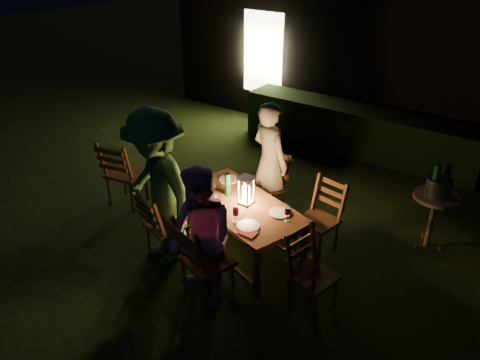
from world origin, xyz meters
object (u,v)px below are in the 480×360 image
Objects in this scene: chair_spare at (126,184)px; side_table at (436,202)px; lantern at (246,192)px; bottle_table at (228,184)px; chair_far_left at (266,197)px; chair_end at (311,287)px; person_house_side at (270,162)px; dining_table at (240,208)px; chair_far_right at (318,231)px; person_opp_right at (201,239)px; bottle_bucket_b at (445,183)px; bottle_bucket_a at (434,184)px; chair_near_right at (207,274)px; ice_bucket at (439,187)px; chair_near_left at (166,236)px; person_opp_left at (157,189)px.

side_table is (3.82, 1.48, 0.32)m from chair_spare.
lantern is 0.30m from bottle_table.
bottle_table is (-0.04, -0.79, 0.54)m from chair_far_left.
person_house_side reaches higher than chair_end.
chair_far_right reaches higher than dining_table.
person_opp_right is 2.96m from bottle_bucket_b.
bottle_bucket_a reaches higher than bottle_table.
person_opp_right is 0.96m from lantern.
ice_bucket is at bearing 70.87° from chair_near_right.
bottle_table is at bearing 103.71° from person_house_side.
bottle_bucket_b reaches higher than lantern.
chair_near_left is 0.96m from bottle_table.
person_opp_left reaches higher than chair_far_right.
person_house_side is 1.87m from person_opp_right.
chair_far_right is (0.75, 0.57, -0.33)m from dining_table.
chair_spare reaches higher than chair_far_left.
bottle_bucket_b reaches higher than chair_end.
lantern is at bearing -140.98° from side_table.
ice_bucket reaches higher than dining_table.
bottle_bucket_b is at bearing 171.08° from chair_end.
bottle_table is 2.43m from bottle_bucket_a.
chair_far_left is at bearing -163.63° from side_table.
side_table is (2.03, 0.60, 0.35)m from chair_far_left.
person_opp_right is (-0.02, -0.05, 0.46)m from chair_near_right.
ice_bucket is 0.94× the size of bottle_bucket_b.
chair_spare reaches higher than side_table.
person_opp_right reaches higher than dining_table.
bottle_bucket_a is (2.44, 2.02, 0.60)m from chair_near_left.
bottle_bucket_a reaches higher than chair_far_right.
person_house_side reaches higher than chair_spare.
chair_near_left reaches higher than chair_end.
chair_far_left is at bearing 118.51° from chair_near_right.
bottle_table is at bearing 130.49° from chair_near_right.
bottle_bucket_a is (3.77, 1.44, 0.57)m from chair_spare.
bottle_bucket_a is (0.61, 1.80, 0.61)m from chair_end.
chair_end is (0.42, -0.94, -0.01)m from chair_far_right.
ice_bucket is (0.66, 1.84, 0.56)m from chair_end.
ice_bucket is (1.08, 0.90, 0.55)m from chair_far_right.
chair_near_left is 0.61× the size of person_opp_right.
chair_far_left reaches higher than chair_far_right.
person_house_side reaches higher than dining_table.
chair_end is at bearing 46.34° from person_opp_right.
chair_spare is 3.80× the size of bottle_table.
lantern is at bearing -8.12° from bottle_table.
side_table is at bearing 33.89° from bottle_table.
bottle_bucket_b is (0.71, 1.88, 0.61)m from chair_end.
dining_table is at bearing 118.53° from chair_near_right.
person_opp_left is at bearing -139.90° from side_table.
lantern is 1.25× the size of bottle_table.
chair_near_left is 0.66m from person_opp_left.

